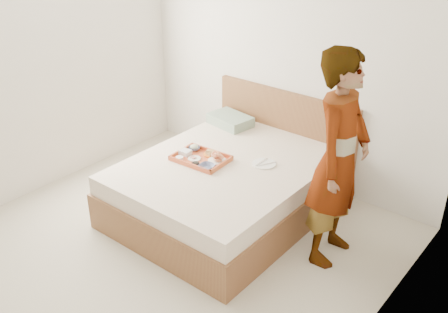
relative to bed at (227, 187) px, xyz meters
name	(u,v)px	position (x,y,z in m)	size (l,w,h in m)	color
ground	(148,260)	(-0.04, -1.00, -0.27)	(3.50, 4.00, 0.01)	#BCB29F
wall_back	(287,56)	(-0.04, 1.00, 1.04)	(3.50, 0.01, 2.60)	silver
wall_left	(6,70)	(-1.79, -1.00, 1.04)	(0.01, 4.00, 2.60)	silver
wall_right	(359,198)	(1.71, -1.00, 1.04)	(0.01, 4.00, 2.60)	silver
bed	(227,187)	(0.00, 0.00, 0.00)	(1.65, 2.00, 0.53)	brown
headboard	(284,134)	(0.00, 0.97, 0.21)	(1.65, 0.06, 0.95)	brown
pillow	(230,120)	(-0.52, 0.70, 0.32)	(0.45, 0.30, 0.11)	#A4B4A1
tray	(201,158)	(-0.22, -0.11, 0.29)	(0.49, 0.36, 0.04)	#D26931
prawn_plate	(217,161)	(-0.07, -0.05, 0.28)	(0.17, 0.17, 0.01)	white
navy_bowl_big	(207,167)	(-0.05, -0.22, 0.30)	(0.14, 0.14, 0.03)	navy
sauce_dish	(196,164)	(-0.17, -0.24, 0.29)	(0.07, 0.07, 0.03)	black
meat_plate	(194,159)	(-0.26, -0.15, 0.28)	(0.12, 0.12, 0.01)	white
bread_plate	(210,155)	(-0.21, 0.00, 0.28)	(0.12, 0.12, 0.01)	orange
salad_bowl	(194,148)	(-0.39, -0.01, 0.30)	(0.11, 0.11, 0.03)	navy
plastic_tub	(185,152)	(-0.39, -0.14, 0.30)	(0.10, 0.09, 0.04)	silver
cheese_round	(179,158)	(-0.37, -0.24, 0.29)	(0.07, 0.07, 0.03)	white
dinner_plate	(264,164)	(0.29, 0.19, 0.27)	(0.22, 0.22, 0.01)	white
person	(339,160)	(1.08, 0.05, 0.63)	(0.65, 0.43, 1.79)	white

